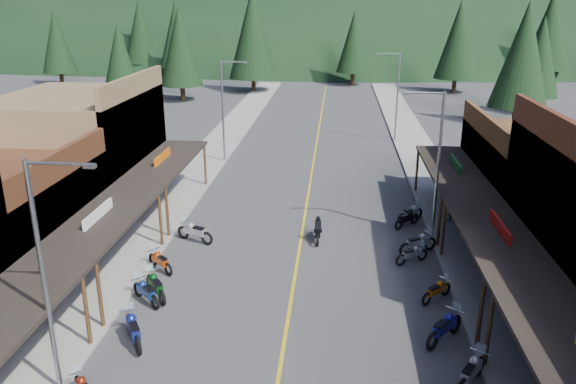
% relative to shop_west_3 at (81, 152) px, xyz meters
% --- Properties ---
extents(ground, '(220.00, 220.00, 0.00)m').
position_rel_shop_west_3_xyz_m(ground, '(13.78, -11.30, -3.52)').
color(ground, '#38383A').
rests_on(ground, ground).
extents(centerline, '(0.15, 90.00, 0.01)m').
position_rel_shop_west_3_xyz_m(centerline, '(13.78, 8.70, -3.51)').
color(centerline, gold).
rests_on(centerline, ground).
extents(sidewalk_west, '(3.40, 94.00, 0.15)m').
position_rel_shop_west_3_xyz_m(sidewalk_west, '(5.08, 8.70, -3.44)').
color(sidewalk_west, gray).
rests_on(sidewalk_west, ground).
extents(sidewalk_east, '(3.40, 94.00, 0.15)m').
position_rel_shop_west_3_xyz_m(sidewalk_east, '(22.48, 8.70, -3.44)').
color(sidewalk_east, gray).
rests_on(sidewalk_east, ground).
extents(shop_west_3, '(10.90, 10.20, 8.20)m').
position_rel_shop_west_3_xyz_m(shop_west_3, '(0.00, 0.00, 0.00)').
color(shop_west_3, brown).
rests_on(shop_west_3, ground).
extents(shop_east_3, '(10.90, 10.20, 6.20)m').
position_rel_shop_west_3_xyz_m(shop_east_3, '(27.54, 0.00, -0.99)').
color(shop_east_3, '#4C2D16').
rests_on(shop_east_3, ground).
extents(streetlight_0, '(2.16, 0.18, 8.00)m').
position_rel_shop_west_3_xyz_m(streetlight_0, '(6.83, -17.30, 0.94)').
color(streetlight_0, gray).
rests_on(streetlight_0, ground).
extents(streetlight_1, '(2.16, 0.18, 8.00)m').
position_rel_shop_west_3_xyz_m(streetlight_1, '(6.83, 10.70, 0.94)').
color(streetlight_1, gray).
rests_on(streetlight_1, ground).
extents(streetlight_2, '(2.16, 0.18, 8.00)m').
position_rel_shop_west_3_xyz_m(streetlight_2, '(20.74, -3.30, 0.94)').
color(streetlight_2, gray).
rests_on(streetlight_2, ground).
extents(streetlight_3, '(2.16, 0.18, 8.00)m').
position_rel_shop_west_3_xyz_m(streetlight_3, '(20.74, 18.70, 0.94)').
color(streetlight_3, gray).
rests_on(streetlight_3, ground).
extents(ridge_hill, '(310.00, 140.00, 60.00)m').
position_rel_shop_west_3_xyz_m(ridge_hill, '(13.78, 123.70, -3.52)').
color(ridge_hill, black).
rests_on(ridge_hill, ground).
extents(pine_0, '(5.04, 5.04, 11.00)m').
position_rel_shop_west_3_xyz_m(pine_0, '(-26.22, 50.70, 2.96)').
color(pine_0, black).
rests_on(pine_0, ground).
extents(pine_1, '(5.88, 5.88, 12.50)m').
position_rel_shop_west_3_xyz_m(pine_1, '(-10.22, 58.70, 3.72)').
color(pine_1, black).
rests_on(pine_1, ground).
extents(pine_2, '(6.72, 6.72, 14.00)m').
position_rel_shop_west_3_xyz_m(pine_2, '(3.78, 46.70, 4.47)').
color(pine_2, black).
rests_on(pine_2, ground).
extents(pine_3, '(5.04, 5.04, 11.00)m').
position_rel_shop_west_3_xyz_m(pine_3, '(17.78, 54.70, 2.96)').
color(pine_3, black).
rests_on(pine_3, ground).
extents(pine_4, '(5.88, 5.88, 12.50)m').
position_rel_shop_west_3_xyz_m(pine_4, '(31.78, 48.70, 3.72)').
color(pine_4, black).
rests_on(pine_4, ground).
extents(pine_5, '(6.72, 6.72, 14.00)m').
position_rel_shop_west_3_xyz_m(pine_5, '(47.78, 60.70, 4.47)').
color(pine_5, black).
rests_on(pine_5, ground).
extents(pine_7, '(5.88, 5.88, 12.50)m').
position_rel_shop_west_3_xyz_m(pine_7, '(-18.22, 64.70, 3.72)').
color(pine_7, black).
rests_on(pine_7, ground).
extents(pine_8, '(4.48, 4.48, 10.00)m').
position_rel_shop_west_3_xyz_m(pine_8, '(-8.22, 28.70, 2.46)').
color(pine_8, black).
rests_on(pine_8, ground).
extents(pine_9, '(4.93, 4.93, 10.80)m').
position_rel_shop_west_3_xyz_m(pine_9, '(37.78, 33.70, 2.86)').
color(pine_9, black).
rests_on(pine_9, ground).
extents(pine_10, '(5.38, 5.38, 11.60)m').
position_rel_shop_west_3_xyz_m(pine_10, '(-4.22, 38.70, 3.27)').
color(pine_10, black).
rests_on(pine_10, ground).
extents(pine_11, '(5.82, 5.82, 12.40)m').
position_rel_shop_west_3_xyz_m(pine_11, '(33.78, 26.70, 3.67)').
color(pine_11, black).
rests_on(pine_11, ground).
extents(bike_west_6, '(1.84, 2.38, 1.32)m').
position_rel_shop_west_3_xyz_m(bike_west_6, '(8.14, -14.34, -2.86)').
color(bike_west_6, navy).
rests_on(bike_west_6, ground).
extents(bike_west_7, '(1.96, 1.89, 1.17)m').
position_rel_shop_west_3_xyz_m(bike_west_7, '(7.63, -11.41, -2.94)').
color(bike_west_7, navy).
rests_on(bike_west_7, ground).
extents(bike_west_8, '(1.91, 2.22, 1.26)m').
position_rel_shop_west_3_xyz_m(bike_west_8, '(7.90, -10.91, -2.89)').
color(bike_west_8, '#0B3B15').
rests_on(bike_west_8, ground).
extents(bike_west_9, '(1.91, 1.82, 1.13)m').
position_rel_shop_west_3_xyz_m(bike_west_9, '(7.33, -8.41, -2.95)').
color(bike_west_9, '#C33D0D').
rests_on(bike_west_9, ground).
extents(bike_west_10, '(2.37, 1.64, 1.29)m').
position_rel_shop_west_3_xyz_m(bike_west_10, '(8.15, -4.92, -2.87)').
color(bike_west_10, '#A8A8AE').
rests_on(bike_west_10, ground).
extents(bike_east_6, '(1.81, 2.20, 1.24)m').
position_rel_shop_west_3_xyz_m(bike_east_6, '(20.24, -15.80, -2.90)').
color(bike_east_6, '#A7A6AC').
rests_on(bike_east_6, ground).
extents(bike_east_7, '(2.08, 2.24, 1.31)m').
position_rel_shop_west_3_xyz_m(bike_east_7, '(19.82, -13.19, -2.86)').
color(bike_east_7, navy).
rests_on(bike_east_7, ground).
extents(bike_east_8, '(1.77, 1.73, 1.06)m').
position_rel_shop_west_3_xyz_m(bike_east_8, '(20.03, -10.11, -2.99)').
color(bike_east_8, '#B9630D').
rests_on(bike_east_8, ground).
extents(bike_east_9, '(1.90, 1.50, 1.06)m').
position_rel_shop_west_3_xyz_m(bike_east_9, '(19.40, -6.52, -2.99)').
color(bike_east_9, gray).
rests_on(bike_east_9, ground).
extents(bike_east_10, '(2.28, 1.76, 1.27)m').
position_rel_shop_west_3_xyz_m(bike_east_10, '(19.85, -5.32, -2.89)').
color(bike_east_10, '#A1A1A7').
rests_on(bike_east_10, ground).
extents(bike_east_11, '(1.85, 1.80, 1.11)m').
position_rel_shop_west_3_xyz_m(bike_east_11, '(19.70, -1.78, -2.97)').
color(bike_east_11, black).
rests_on(bike_east_11, ground).
extents(bike_east_12, '(1.94, 1.83, 1.14)m').
position_rel_shop_west_3_xyz_m(bike_east_12, '(19.98, -0.90, -2.95)').
color(bike_east_12, gray).
rests_on(bike_east_12, ground).
extents(rider_on_bike, '(0.66, 1.97, 1.50)m').
position_rel_shop_west_3_xyz_m(rider_on_bike, '(14.71, -4.21, -2.92)').
color(rider_on_bike, black).
rests_on(rider_on_bike, ground).
extents(pedestrian_east_b, '(0.96, 0.77, 1.72)m').
position_rel_shop_west_3_xyz_m(pedestrian_east_b, '(22.26, -0.90, -2.51)').
color(pedestrian_east_b, '#4E4031').
rests_on(pedestrian_east_b, sidewalk_east).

